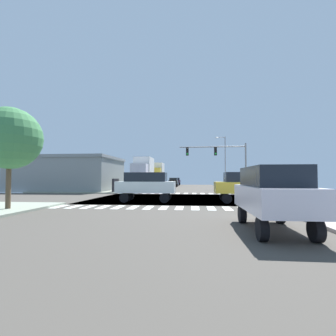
{
  "coord_description": "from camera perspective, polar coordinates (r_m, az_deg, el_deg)",
  "views": [
    {
      "loc": [
        2.13,
        -23.34,
        1.94
      ],
      "look_at": [
        -1.13,
        9.13,
        3.18
      ],
      "focal_mm": 26.84,
      "sensor_mm": 36.0,
      "label": 1
    }
  ],
  "objects": [
    {
      "name": "ground",
      "position": [
        23.51,
        0.52,
        -6.96
      ],
      "size": [
        90.0,
        90.0,
        0.05
      ],
      "color": "#443F39"
    },
    {
      "name": "sidewalk_corner_ne",
      "position": [
        37.02,
        22.89,
        -4.89
      ],
      "size": [
        12.0,
        12.0,
        0.14
      ],
      "color": "gray",
      "rests_on": "ground"
    },
    {
      "name": "sidewalk_corner_nw",
      "position": [
        38.48,
        -17.49,
        -4.85
      ],
      "size": [
        12.0,
        12.0,
        0.14
      ],
      "color": "gray",
      "rests_on": "ground"
    },
    {
      "name": "crosswalk_near",
      "position": [
        16.33,
        -2.72,
        -8.98
      ],
      "size": [
        13.5,
        2.0,
        0.01
      ],
      "color": "silver",
      "rests_on": "ground"
    },
    {
      "name": "crosswalk_far",
      "position": [
        30.79,
        1.29,
        -5.77
      ],
      "size": [
        13.5,
        2.0,
        0.01
      ],
      "color": "silver",
      "rests_on": "ground"
    },
    {
      "name": "traffic_signal_mast",
      "position": [
        31.21,
        11.42,
        2.68
      ],
      "size": [
        8.09,
        0.55,
        6.09
      ],
      "color": "gray",
      "rests_on": "ground"
    },
    {
      "name": "street_lamp",
      "position": [
        44.08,
        12.57,
        2.24
      ],
      "size": [
        1.78,
        0.32,
        8.97
      ],
      "color": "gray",
      "rests_on": "ground"
    },
    {
      "name": "bank_building",
      "position": [
        39.78,
        -21.44,
        -1.25
      ],
      "size": [
        15.37,
        10.64,
        4.93
      ],
      "color": "gray",
      "rests_on": "ground"
    },
    {
      "name": "sidewalk_tree",
      "position": [
        17.45,
        -32.32,
        5.7
      ],
      "size": [
        3.62,
        3.62,
        6.05
      ],
      "color": "brown",
      "rests_on": "ground"
    },
    {
      "name": "sedan_nearside_1",
      "position": [
        62.5,
        1.94,
        -2.92
      ],
      "size": [
        1.8,
        4.3,
        1.88
      ],
      "rotation": [
        0.0,
        0.0,
        3.14
      ],
      "color": "black",
      "rests_on": "ground"
    },
    {
      "name": "suv_farside_1",
      "position": [
        20.19,
        -4.98,
        -3.71
      ],
      "size": [
        4.6,
        1.96,
        2.34
      ],
      "rotation": [
        0.0,
        0.0,
        1.57
      ],
      "color": "black",
      "rests_on": "ground"
    },
    {
      "name": "suv_crossing_2",
      "position": [
        56.29,
        -1.55,
        -2.72
      ],
      "size": [
        1.96,
        4.6,
        2.34
      ],
      "rotation": [
        0.0,
        0.0,
        3.14
      ],
      "color": "black",
      "rests_on": "ground"
    },
    {
      "name": "sedan_queued_2",
      "position": [
        52.83,
        1.25,
        -3.06
      ],
      "size": [
        1.8,
        4.3,
        1.88
      ],
      "rotation": [
        0.0,
        0.0,
        3.14
      ],
      "color": "black",
      "rests_on": "ground"
    },
    {
      "name": "pickup_leading_1",
      "position": [
        20.25,
        17.29,
        -3.9
      ],
      "size": [
        5.1,
        2.0,
        2.35
      ],
      "rotation": [
        0.0,
        0.0,
        1.57
      ],
      "color": "black",
      "rests_on": "ground"
    },
    {
      "name": "suv_trailing_3",
      "position": [
        9.97,
        22.55,
        -5.14
      ],
      "size": [
        1.96,
        4.6,
        2.34
      ],
      "color": "black",
      "rests_on": "ground"
    },
    {
      "name": "sedan_middle_3",
      "position": [
        42.42,
        -3.95,
        -3.28
      ],
      "size": [
        1.8,
        4.3,
        1.88
      ],
      "rotation": [
        0.0,
        0.0,
        3.14
      ],
      "color": "black",
      "rests_on": "ground"
    },
    {
      "name": "box_truck_outer_1",
      "position": [
        35.96,
        -5.71,
        -1.16
      ],
      "size": [
        2.4,
        7.2,
        4.85
      ],
      "rotation": [
        0.0,
        0.0,
        3.14
      ],
      "color": "black",
      "rests_on": "ground"
    },
    {
      "name": "box_truck_inner_2",
      "position": [
        49.74,
        -2.51,
        -1.45
      ],
      "size": [
        2.4,
        7.2,
        4.85
      ],
      "rotation": [
        0.0,
        0.0,
        3.14
      ],
      "color": "black",
      "rests_on": "ground"
    }
  ]
}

